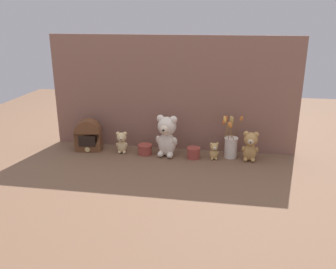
% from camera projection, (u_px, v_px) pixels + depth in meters
% --- Properties ---
extents(ground_plane, '(4.00, 4.00, 0.00)m').
position_uv_depth(ground_plane, '(168.00, 156.00, 2.38)').
color(ground_plane, brown).
extents(backdrop_wall, '(1.69, 0.02, 0.78)m').
position_uv_depth(backdrop_wall, '(172.00, 94.00, 2.41)').
color(backdrop_wall, '#845B4C').
rests_on(backdrop_wall, ground).
extents(teddy_bear_large, '(0.15, 0.14, 0.28)m').
position_uv_depth(teddy_bear_large, '(167.00, 135.00, 2.35)').
color(teddy_bear_large, beige).
rests_on(teddy_bear_large, ground).
extents(teddy_bear_medium, '(0.11, 0.10, 0.20)m').
position_uv_depth(teddy_bear_medium, '(250.00, 146.00, 2.28)').
color(teddy_bear_medium, tan).
rests_on(teddy_bear_medium, ground).
extents(teddy_bear_small, '(0.08, 0.08, 0.15)m').
position_uv_depth(teddy_bear_small, '(122.00, 142.00, 2.42)').
color(teddy_bear_small, '#DBBC84').
rests_on(teddy_bear_small, ground).
extents(teddy_bear_tiny, '(0.06, 0.06, 0.12)m').
position_uv_depth(teddy_bear_tiny, '(214.00, 151.00, 2.32)').
color(teddy_bear_tiny, tan).
rests_on(teddy_bear_tiny, ground).
extents(flower_vase, '(0.15, 0.14, 0.30)m').
position_uv_depth(flower_vase, '(231.00, 143.00, 2.34)').
color(flower_vase, silver).
rests_on(flower_vase, ground).
extents(vintage_radio, '(0.19, 0.13, 0.22)m').
position_uv_depth(vintage_radio, '(88.00, 136.00, 2.46)').
color(vintage_radio, brown).
rests_on(vintage_radio, ground).
extents(decorative_tin_tall, '(0.10, 0.10, 0.07)m').
position_uv_depth(decorative_tin_tall, '(145.00, 149.00, 2.41)').
color(decorative_tin_tall, '#993D33').
rests_on(decorative_tin_tall, ground).
extents(decorative_tin_short, '(0.09, 0.09, 0.07)m').
position_uv_depth(decorative_tin_short, '(193.00, 153.00, 2.34)').
color(decorative_tin_short, '#993D33').
rests_on(decorative_tin_short, ground).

